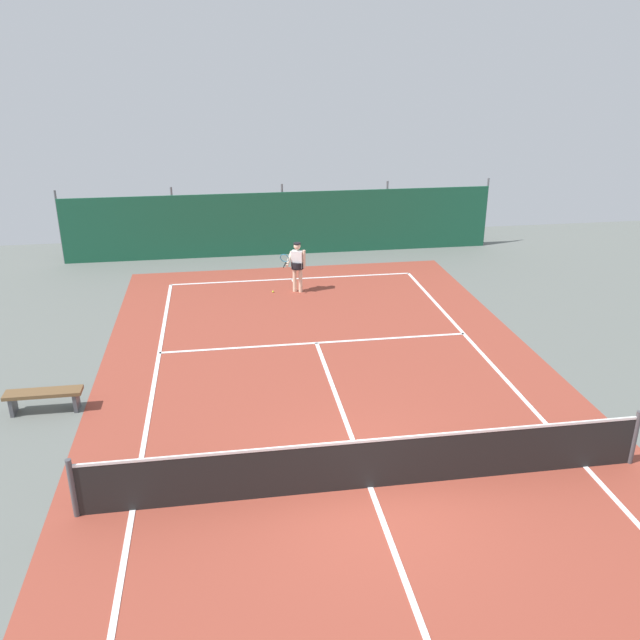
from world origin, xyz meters
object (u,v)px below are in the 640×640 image
at_px(tennis_ball_near_player, 273,292).
at_px(parked_car, 276,218).
at_px(tennis_player, 297,263).
at_px(courtside_bench, 44,396).
at_px(tennis_net, 371,463).

distance_m(tennis_ball_near_player, parked_car, 6.93).
relative_size(tennis_player, parked_car, 0.38).
height_order(tennis_player, parked_car, parked_car).
relative_size(tennis_player, courtside_bench, 1.03).
distance_m(tennis_ball_near_player, courtside_bench, 8.85).
distance_m(tennis_player, courtside_bench, 9.34).
bearing_deg(parked_car, tennis_ball_near_player, 79.95).
relative_size(tennis_net, courtside_bench, 6.33).
xyz_separation_m(tennis_player, tennis_ball_near_player, (-0.79, 0.05, -0.93)).
bearing_deg(tennis_ball_near_player, courtside_bench, -128.61).
relative_size(tennis_net, parked_car, 2.35).
bearing_deg(tennis_net, parked_car, 90.17).
relative_size(tennis_ball_near_player, courtside_bench, 0.04).
bearing_deg(tennis_player, tennis_ball_near_player, 21.70).
height_order(tennis_net, tennis_player, tennis_player).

